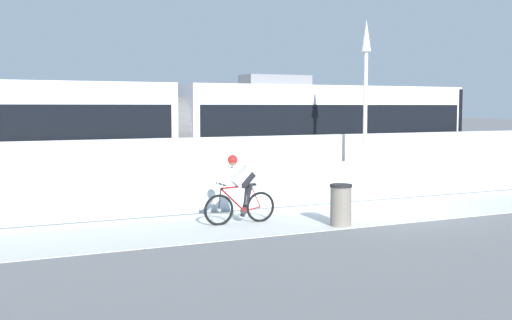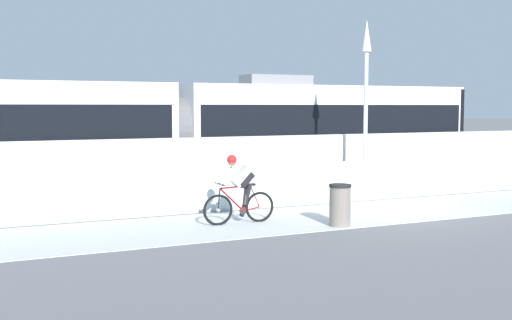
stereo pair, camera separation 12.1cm
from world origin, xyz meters
name	(u,v)px [view 2 (the right image)]	position (x,y,z in m)	size (l,w,h in m)	color
ground_plane	(392,211)	(0.00, 0.00, 0.00)	(200.00, 200.00, 0.00)	slate
bike_path_deck	(392,211)	(0.00, 0.00, 0.01)	(32.00, 3.20, 0.01)	silver
glass_parapet	(352,181)	(0.00, 1.85, 0.58)	(32.00, 0.05, 1.15)	silver
concrete_barrier_wall	(320,164)	(0.00, 3.65, 0.92)	(32.00, 0.36, 1.83)	silver
tram_rail_near	(283,185)	(0.00, 6.13, 0.00)	(32.00, 0.08, 0.01)	#595654
tram_rail_far	(265,180)	(0.00, 7.57, 0.00)	(32.00, 0.08, 0.01)	#595654
tram	(174,131)	(-3.72, 6.85, 1.89)	(22.56, 2.54, 3.81)	silver
cyclist_on_bike	(239,190)	(-4.33, 0.00, 0.78)	(1.77, 0.58, 1.61)	black
lamp_post_antenna	(366,86)	(0.63, 2.15, 3.29)	(0.28, 0.28, 5.20)	gray
trash_bin	(340,205)	(-2.40, -1.25, 0.48)	(0.51, 0.51, 0.96)	slate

